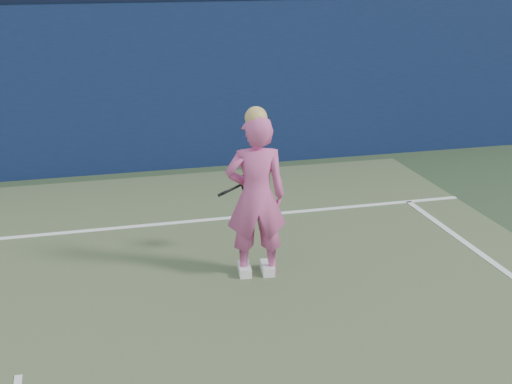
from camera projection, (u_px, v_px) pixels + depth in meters
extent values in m
cube|color=#0C1A38|center=(31.00, 92.00, 10.24)|extent=(24.00, 0.40, 2.50)
imported|color=#D05090|center=(256.00, 197.00, 7.12)|extent=(0.66, 0.48, 1.68)
sphere|color=tan|center=(256.00, 118.00, 6.86)|extent=(0.22, 0.22, 0.22)
cube|color=white|center=(267.00, 268.00, 7.39)|extent=(0.15, 0.29, 0.10)
cube|color=white|center=(244.00, 269.00, 7.36)|extent=(0.15, 0.29, 0.10)
torus|color=black|center=(250.00, 182.00, 7.59)|extent=(0.26, 0.18, 0.27)
torus|color=#B3C012|center=(250.00, 182.00, 7.59)|extent=(0.21, 0.14, 0.22)
cylinder|color=beige|center=(250.00, 182.00, 7.59)|extent=(0.21, 0.13, 0.22)
cylinder|color=black|center=(233.00, 189.00, 7.53)|extent=(0.24, 0.11, 0.09)
cylinder|color=black|center=(223.00, 193.00, 7.49)|extent=(0.12, 0.07, 0.06)
cube|color=white|center=(33.00, 236.00, 8.34)|extent=(11.00, 0.08, 0.01)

